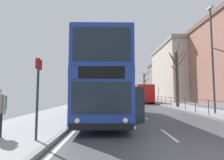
# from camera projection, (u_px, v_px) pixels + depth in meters

# --- Properties ---
(ground) EXTENTS (15.80, 140.00, 0.20)m
(ground) POSITION_uv_depth(u_px,v_px,m) (175.00, 160.00, 4.07)
(ground) COLOR #44444A
(double_decker_bus_main) EXTENTS (3.34, 10.75, 4.49)m
(double_decker_bus_main) POSITION_uv_depth(u_px,v_px,m) (105.00, 83.00, 11.46)
(double_decker_bus_main) COLOR navy
(double_decker_bus_main) RESTS_ON ground
(background_bus_far_lane) EXTENTS (2.75, 9.50, 2.97)m
(background_bus_far_lane) POSITION_uv_depth(u_px,v_px,m) (141.00, 93.00, 29.17)
(background_bus_far_lane) COLOR red
(background_bus_far_lane) RESTS_ON ground
(pedestrian_railing_far_kerb) EXTENTS (0.05, 23.98, 1.09)m
(pedestrian_railing_far_kerb) POSITION_uv_depth(u_px,v_px,m) (181.00, 101.00, 16.09)
(pedestrian_railing_far_kerb) COLOR #2D3338
(pedestrian_railing_far_kerb) RESTS_ON ground
(bus_stop_sign_near) EXTENTS (0.08, 0.44, 2.73)m
(bus_stop_sign_near) POSITION_uv_depth(u_px,v_px,m) (37.00, 89.00, 5.55)
(bus_stop_sign_near) COLOR #2D2D33
(bus_stop_sign_near) RESTS_ON ground
(street_lamp_far_side) EXTENTS (0.28, 0.60, 8.50)m
(street_lamp_far_side) POSITION_uv_depth(u_px,v_px,m) (212.00, 51.00, 13.05)
(street_lamp_far_side) COLOR #38383D
(street_lamp_far_side) RESTS_ON ground
(bare_tree_far_00) EXTENTS (2.11, 2.05, 7.36)m
(bare_tree_far_00) POSITION_uv_depth(u_px,v_px,m) (177.00, 77.00, 19.37)
(bare_tree_far_00) COLOR #423328
(bare_tree_far_00) RESTS_ON ground
(bare_tree_far_01) EXTENTS (2.20, 1.56, 7.23)m
(bare_tree_far_01) POSITION_uv_depth(u_px,v_px,m) (144.00, 86.00, 42.11)
(bare_tree_far_01) COLOR #4C3D2D
(bare_tree_far_01) RESTS_ON ground
(background_building_01) EXTENTS (11.98, 16.13, 12.46)m
(background_building_01) POSITION_uv_depth(u_px,v_px,m) (185.00, 73.00, 37.62)
(background_building_01) COLOR #B2A899
(background_building_01) RESTS_ON ground
(background_building_02) EXTENTS (12.29, 11.50, 10.74)m
(background_building_02) POSITION_uv_depth(u_px,v_px,m) (172.00, 81.00, 49.90)
(background_building_02) COLOR slate
(background_building_02) RESTS_ON ground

